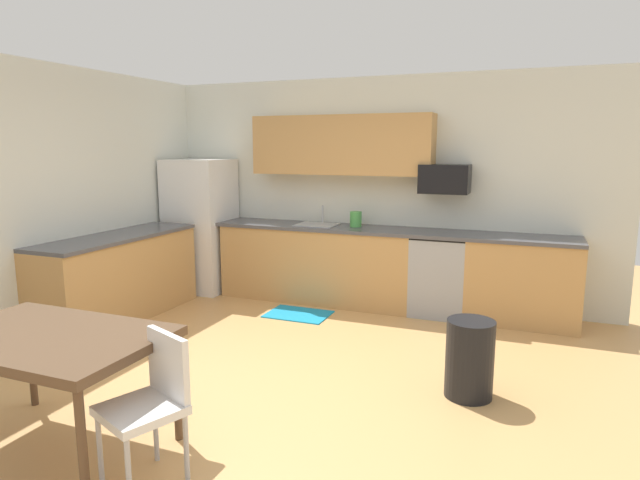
# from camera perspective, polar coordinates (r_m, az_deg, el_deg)

# --- Properties ---
(ground_plane) EXTENTS (12.00, 12.00, 0.00)m
(ground_plane) POSITION_cam_1_polar(r_m,az_deg,el_deg) (4.56, -4.82, -14.53)
(ground_plane) COLOR tan
(wall_back) EXTENTS (5.80, 0.10, 2.70)m
(wall_back) POSITION_cam_1_polar(r_m,az_deg,el_deg) (6.65, 5.30, 5.24)
(wall_back) COLOR silver
(wall_back) RESTS_ON ground
(wall_left) EXTENTS (0.10, 5.80, 2.70)m
(wall_left) POSITION_cam_1_polar(r_m,az_deg,el_deg) (5.88, -28.87, 3.46)
(wall_left) COLOR silver
(wall_left) RESTS_ON ground
(cabinet_run_back) EXTENTS (2.39, 0.60, 0.90)m
(cabinet_run_back) POSITION_cam_1_polar(r_m,az_deg,el_deg) (6.64, -0.28, -2.59)
(cabinet_run_back) COLOR tan
(cabinet_run_back) RESTS_ON ground
(cabinet_run_back_right) EXTENTS (1.16, 0.60, 0.90)m
(cabinet_run_back_right) POSITION_cam_1_polar(r_m,az_deg,el_deg) (6.17, 20.67, -4.19)
(cabinet_run_back_right) COLOR tan
(cabinet_run_back_right) RESTS_ON ground
(cabinet_run_left) EXTENTS (0.60, 2.00, 0.90)m
(cabinet_run_left) POSITION_cam_1_polar(r_m,az_deg,el_deg) (6.31, -20.56, -3.89)
(cabinet_run_left) COLOR tan
(cabinet_run_left) RESTS_ON ground
(countertop_back) EXTENTS (4.80, 0.64, 0.04)m
(countertop_back) POSITION_cam_1_polar(r_m,az_deg,el_deg) (6.36, 4.34, 1.15)
(countertop_back) COLOR #4C4C51
(countertop_back) RESTS_ON cabinet_run_back
(countertop_left) EXTENTS (0.64, 2.00, 0.04)m
(countertop_left) POSITION_cam_1_polar(r_m,az_deg,el_deg) (6.22, -20.82, 0.33)
(countertop_left) COLOR #4C4C51
(countertop_left) RESTS_ON cabinet_run_left
(upper_cabinets_back) EXTENTS (2.20, 0.34, 0.70)m
(upper_cabinets_back) POSITION_cam_1_polar(r_m,az_deg,el_deg) (6.51, 2.25, 10.02)
(upper_cabinets_back) COLOR tan
(refrigerator) EXTENTS (0.76, 0.70, 1.72)m
(refrigerator) POSITION_cam_1_polar(r_m,az_deg,el_deg) (7.25, -12.52, 1.54)
(refrigerator) COLOR white
(refrigerator) RESTS_ON ground
(oven_range) EXTENTS (0.60, 0.60, 0.91)m
(oven_range) POSITION_cam_1_polar(r_m,az_deg,el_deg) (6.24, 12.57, -3.58)
(oven_range) COLOR #999BA0
(oven_range) RESTS_ON ground
(microwave) EXTENTS (0.54, 0.36, 0.32)m
(microwave) POSITION_cam_1_polar(r_m,az_deg,el_deg) (6.19, 13.10, 6.33)
(microwave) COLOR black
(sink_basin) EXTENTS (0.48, 0.40, 0.14)m
(sink_basin) POSITION_cam_1_polar(r_m,az_deg,el_deg) (6.56, -0.31, 1.08)
(sink_basin) COLOR #A5A8AD
(sink_basin) RESTS_ON countertop_back
(sink_faucet) EXTENTS (0.02, 0.02, 0.24)m
(sink_faucet) POSITION_cam_1_polar(r_m,az_deg,el_deg) (6.70, 0.27, 2.65)
(sink_faucet) COLOR #B2B5BA
(sink_faucet) RESTS_ON countertop_back
(dining_table) EXTENTS (1.40, 0.90, 0.76)m
(dining_table) POSITION_cam_1_polar(r_m,az_deg,el_deg) (3.72, -26.94, -9.76)
(dining_table) COLOR brown
(dining_table) RESTS_ON ground
(chair_near_table) EXTENTS (0.52, 0.52, 0.85)m
(chair_near_table) POSITION_cam_1_polar(r_m,az_deg,el_deg) (3.26, -17.39, -15.57)
(chair_near_table) COLOR white
(chair_near_table) RESTS_ON ground
(trash_bin) EXTENTS (0.36, 0.36, 0.60)m
(trash_bin) POSITION_cam_1_polar(r_m,az_deg,el_deg) (4.31, 15.57, -12.03)
(trash_bin) COLOR black
(trash_bin) RESTS_ON ground
(floor_mat) EXTENTS (0.70, 0.50, 0.01)m
(floor_mat) POSITION_cam_1_polar(r_m,az_deg,el_deg) (6.16, -2.32, -7.86)
(floor_mat) COLOR #198CBF
(floor_mat) RESTS_ON ground
(kettle) EXTENTS (0.14, 0.14, 0.20)m
(kettle) POSITION_cam_1_polar(r_m,az_deg,el_deg) (6.42, 3.81, 2.14)
(kettle) COLOR #4CA54C
(kettle) RESTS_ON countertop_back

